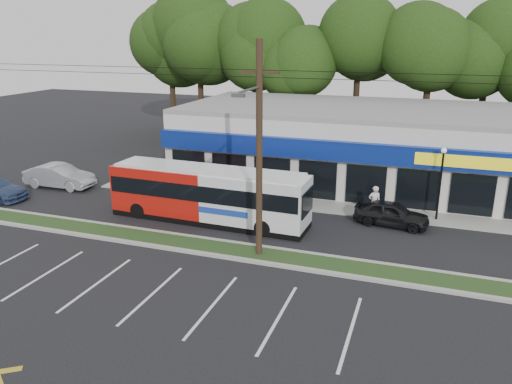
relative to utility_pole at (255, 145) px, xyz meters
The scene contains 14 objects.
ground 6.18m from the utility_pole, 161.89° to the right, with size 120.00×120.00×0.00m, color black.
grass_strip 6.06m from the utility_pole, behind, with size 40.00×1.60×0.12m, color #1B3315.
curb_south 6.10m from the utility_pole, 164.67° to the right, with size 40.00×0.25×0.14m, color #9E9E93.
curb_north 6.12m from the utility_pole, 161.93° to the left, with size 40.00×0.25×0.14m, color #9E9E93.
sidewalk 9.93m from the utility_pole, 74.97° to the left, with size 32.00×2.20×0.10m, color #9E9E93.
strip_mall 15.47m from the utility_pole, 79.90° to the left, with size 25.00×12.55×5.30m.
utility_pole is the anchor object (origin of this frame).
lamp_post 11.67m from the utility_pole, 43.95° to the left, with size 0.30×0.30×4.25m.
tree_line 25.28m from the utility_pole, 87.33° to the left, with size 46.76×6.76×11.83m.
metrobus 6.60m from the utility_pole, 138.64° to the left, with size 11.55×2.76×3.09m.
car_dark 9.75m from the utility_pole, 47.28° to the left, with size 1.63×4.05×1.38m, color black.
car_silver 18.19m from the utility_pole, 159.81° to the left, with size 1.70×4.89×1.61m, color #9FA0A6.
pedestrian_a 9.61m from the utility_pole, 56.27° to the left, with size 0.71×0.47×1.95m, color silver.
pedestrian_b 8.82m from the utility_pole, 89.99° to the left, with size 0.87×0.67×1.78m, color beige.
Camera 1 is at (10.16, -19.74, 10.17)m, focal length 35.00 mm.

